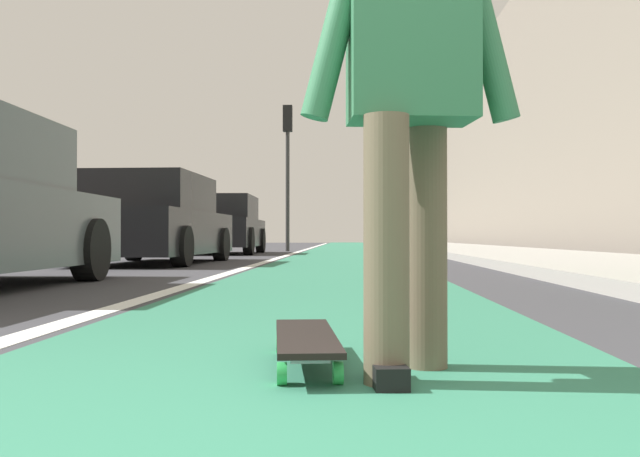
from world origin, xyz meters
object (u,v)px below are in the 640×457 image
at_px(skateboard, 306,340).
at_px(parked_car_mid, 154,222).
at_px(skater_person, 410,85).
at_px(parked_car_far, 222,226).
at_px(traffic_light, 288,151).

height_order(skateboard, parked_car_mid, parked_car_mid).
relative_size(skater_person, parked_car_mid, 0.37).
height_order(parked_car_far, traffic_light, traffic_light).
bearing_deg(skater_person, parked_car_mid, 20.06).
relative_size(skateboard, skater_person, 0.52).
xyz_separation_m(parked_car_mid, traffic_light, (9.94, -1.36, 2.37)).
height_order(skateboard, parked_car_far, parked_car_far).
bearing_deg(skater_person, parked_car_far, 12.28).
distance_m(parked_car_mid, parked_car_far, 6.62).
height_order(parked_car_mid, parked_car_far, parked_car_far).
relative_size(skater_person, parked_car_far, 0.38).
xyz_separation_m(skater_person, traffic_light, (19.32, 2.06, 2.13)).
height_order(skateboard, skater_person, skater_person).
bearing_deg(parked_car_far, skateboard, -168.81).
bearing_deg(traffic_light, parked_car_mid, 172.19).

